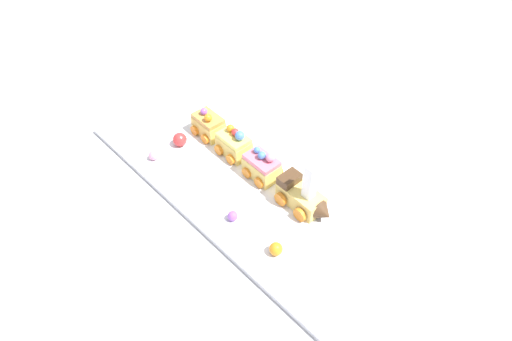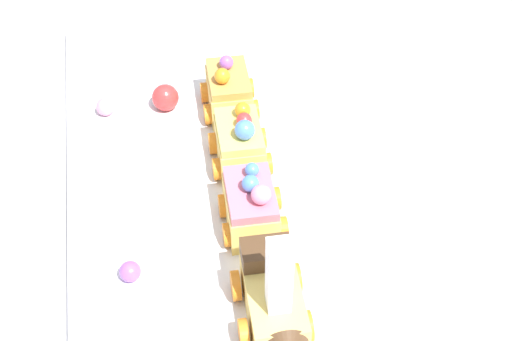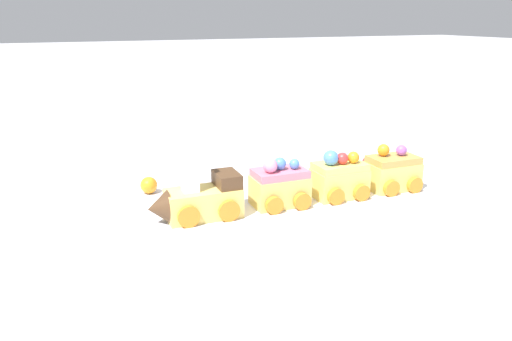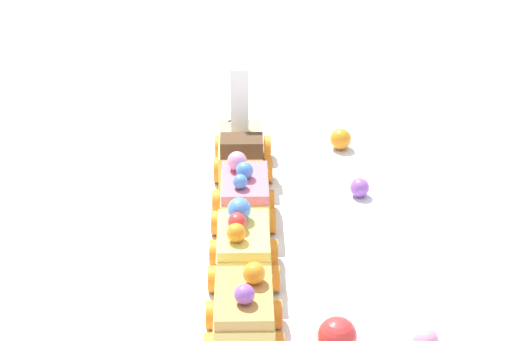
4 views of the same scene
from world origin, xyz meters
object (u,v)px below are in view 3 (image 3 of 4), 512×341
cake_car_strawberry (280,187)px  cake_car_lemon (339,179)px  cake_car_caramel (392,172)px  gumball_pink (348,157)px  cake_train_locomotive (196,197)px  gumball_orange (149,185)px  gumball_purple (219,176)px  gumball_red (371,164)px

cake_car_strawberry → cake_car_lemon: cake_car_lemon is taller
cake_car_caramel → gumball_pink: bearing=-95.1°
cake_train_locomotive → cake_car_strawberry: (-0.12, 0.00, -0.00)m
cake_car_strawberry → gumball_pink: cake_car_strawberry is taller
cake_car_lemon → gumball_orange: (0.25, -0.12, -0.01)m
cake_train_locomotive → gumball_purple: 0.14m
gumball_pink → gumball_purple: size_ratio=1.05×
cake_car_strawberry → cake_car_caramel: bearing=-179.9°
cake_car_lemon → gumball_red: (-0.11, -0.07, -0.01)m
cake_train_locomotive → cake_car_strawberry: 0.12m
gumball_purple → gumball_red: (-0.24, 0.06, 0.01)m
cake_car_strawberry → gumball_orange: 0.20m
cake_car_strawberry → gumball_pink: 0.25m
cake_car_strawberry → cake_car_caramel: cake_car_strawberry is taller
cake_car_strawberry → gumball_purple: (0.04, -0.12, -0.02)m
cake_car_caramel → gumball_orange: bearing=-18.3°
cake_car_caramel → gumball_orange: (0.34, -0.13, -0.01)m
cake_car_strawberry → cake_car_caramel: size_ratio=1.00×
gumball_purple → gumball_orange: bearing=2.4°
cake_car_lemon → cake_car_strawberry: bearing=-0.1°
cake_car_lemon → gumball_pink: cake_car_lemon is taller
cake_car_caramel → gumball_red: (-0.02, -0.07, -0.01)m
cake_car_strawberry → gumball_pink: (-0.20, -0.14, -0.02)m
cake_car_strawberry → gumball_orange: cake_car_strawberry is taller
cake_car_strawberry → gumball_purple: size_ratio=3.76×
cake_train_locomotive → gumball_orange: (0.04, -0.12, -0.01)m
cake_car_strawberry → cake_car_lemon: size_ratio=1.00×
gumball_pink → gumball_red: bearing=87.8°
cake_car_lemon → gumball_purple: bearing=-40.9°
gumball_pink → gumball_purple: 0.25m
cake_car_caramel → gumball_red: cake_car_caramel is taller
gumball_red → gumball_orange: (0.35, -0.05, -0.00)m
cake_train_locomotive → cake_car_lemon: 0.21m
cake_car_caramel → gumball_pink: size_ratio=3.58×
cake_car_strawberry → gumball_orange: bearing=-35.6°
cake_car_caramel → gumball_orange: cake_car_caramel is taller
cake_train_locomotive → gumball_purple: size_ratio=5.94×
cake_train_locomotive → cake_car_caramel: 0.30m
cake_car_lemon → gumball_pink: size_ratio=3.58×
gumball_pink → gumball_purple: bearing=2.9°
cake_car_strawberry → gumball_pink: bearing=-143.7°
gumball_pink → gumball_orange: size_ratio=0.86×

